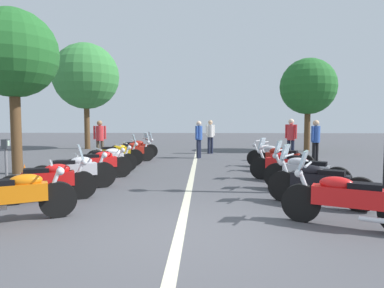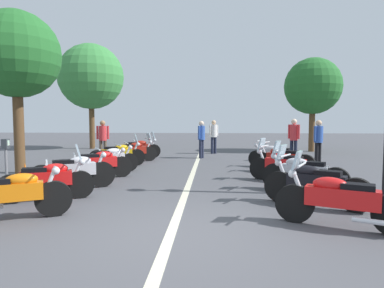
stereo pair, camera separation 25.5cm
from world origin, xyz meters
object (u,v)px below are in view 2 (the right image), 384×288
motorcycle_right_row_4 (283,159)px  bystander_1 (214,134)px  roadside_tree_2 (16,55)px  motorcycle_left_row_2 (74,171)px  traffic_cone_0 (25,175)px  bystander_0 (103,137)px  parking_meter (6,156)px  motorcycle_right_row_0 (340,199)px  motorcycle_right_row_2 (303,173)px  motorcycle_left_row_3 (99,163)px  roadside_tree_1 (313,86)px  roadside_tree_0 (91,77)px  bystander_3 (294,136)px  motorcycle_left_row_1 (48,179)px  bystander_2 (318,138)px  bystander_4 (201,136)px  motorcycle_right_row_3 (284,165)px  motorcycle_left_row_7 (138,148)px  motorcycle_right_row_1 (314,183)px  motorcycle_left_row_5 (118,154)px  motorcycle_left_row_4 (109,159)px  motorcycle_right_row_5 (276,155)px  motorcycle_left_row_0 (12,194)px  motorcycle_left_row_6 (133,151)px

motorcycle_right_row_4 → bystander_1: bystander_1 is taller
motorcycle_right_row_4 → roadside_tree_2: 9.17m
motorcycle_left_row_2 → roadside_tree_2: bearing=109.4°
traffic_cone_0 → bystander_0: (5.70, -0.15, 0.71)m
parking_meter → bystander_0: bearing=79.9°
motorcycle_left_row_2 → motorcycle_right_row_0: 6.05m
motorcycle_right_row_2 → parking_meter: bearing=33.7°
bystander_0 → motorcycle_left_row_3: bearing=-179.6°
traffic_cone_0 → roadside_tree_1: bearing=-45.0°
traffic_cone_0 → roadside_tree_0: size_ratio=0.10×
motorcycle_left_row_3 → bystander_3: (4.60, -6.76, 0.60)m
motorcycle_left_row_1 → traffic_cone_0: (1.44, 1.35, -0.16)m
traffic_cone_0 → bystander_2: 10.20m
motorcycle_right_row_2 → bystander_4: 7.48m
motorcycle_right_row_3 → roadside_tree_0: 14.42m
motorcycle_left_row_7 → parking_meter: bearing=-121.3°
motorcycle_right_row_0 → bystander_4: 9.98m
motorcycle_left_row_3 → motorcycle_left_row_7: (5.30, 0.05, 0.01)m
motorcycle_left_row_1 → roadside_tree_2: size_ratio=0.35×
parking_meter → bystander_0: (6.66, -0.03, 0.11)m
motorcycle_left_row_7 → motorcycle_right_row_1: size_ratio=1.10×
motorcycle_right_row_2 → bystander_4: (6.98, 2.65, 0.52)m
motorcycle_left_row_5 → motorcycle_right_row_2: bearing=-56.0°
motorcycle_left_row_4 → bystander_0: size_ratio=1.07×
bystander_2 → bystander_0: bearing=46.8°
motorcycle_left_row_2 → motorcycle_left_row_5: 4.22m
motorcycle_right_row_5 → roadside_tree_0: size_ratio=0.31×
motorcycle_left_row_2 → bystander_4: bearing=37.0°
roadside_tree_1 → bystander_4: bearing=121.4°
motorcycle_left_row_0 → bystander_0: 8.67m
roadside_tree_2 → motorcycle_left_row_7: bearing=-32.8°
motorcycle_right_row_1 → motorcycle_right_row_5: size_ratio=0.98×
roadside_tree_0 → motorcycle_left_row_5: bearing=-153.4°
motorcycle_left_row_3 → roadside_tree_1: roadside_tree_1 is taller
motorcycle_left_row_5 → bystander_1: bystander_1 is taller
bystander_1 → bystander_2: bearing=12.7°
bystander_0 → motorcycle_right_row_1: bearing=-154.0°
parking_meter → roadside_tree_2: 4.46m
motorcycle_right_row_2 → bystander_0: 9.11m
parking_meter → roadside_tree_1: size_ratio=0.25×
motorcycle_left_row_4 → motorcycle_right_row_5: size_ratio=0.96×
roadside_tree_2 → motorcycle_left_row_4: bearing=-83.0°
motorcycle_right_row_3 → bystander_1: (7.74, 1.93, 0.55)m
motorcycle_left_row_6 → bystander_3: 6.75m
motorcycle_left_row_2 → motorcycle_right_row_0: size_ratio=0.96×
bystander_0 → roadside_tree_2: roadside_tree_2 is taller
motorcycle_left_row_2 → motorcycle_left_row_0: bearing=-120.0°
motorcycle_left_row_2 → motorcycle_right_row_1: motorcycle_right_row_1 is taller
motorcycle_left_row_6 → motorcycle_right_row_4: motorcycle_left_row_6 is taller
motorcycle_left_row_3 → motorcycle_right_row_2: motorcycle_right_row_2 is taller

